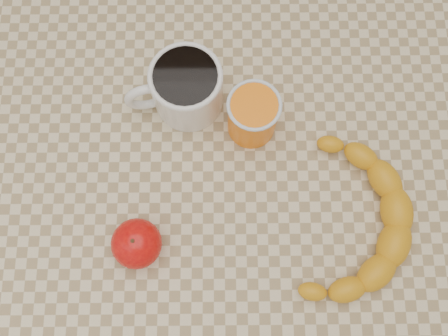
{
  "coord_description": "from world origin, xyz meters",
  "views": [
    {
      "loc": [
        -0.0,
        -0.19,
        1.5
      ],
      "look_at": [
        0.0,
        0.0,
        0.77
      ],
      "focal_mm": 40.0,
      "sensor_mm": 36.0,
      "label": 1
    }
  ],
  "objects_px": {
    "table": "(224,184)",
    "banana": "(353,225)",
    "orange_juice_glass": "(253,116)",
    "coffee_mug": "(185,87)",
    "apple": "(137,244)"
  },
  "relations": [
    {
      "from": "apple",
      "to": "banana",
      "type": "relative_size",
      "value": 0.25
    },
    {
      "from": "apple",
      "to": "banana",
      "type": "xyz_separation_m",
      "value": [
        0.31,
        0.03,
        -0.01
      ]
    },
    {
      "from": "coffee_mug",
      "to": "orange_juice_glass",
      "type": "height_order",
      "value": "same"
    },
    {
      "from": "coffee_mug",
      "to": "apple",
      "type": "xyz_separation_m",
      "value": [
        -0.07,
        -0.23,
        -0.02
      ]
    },
    {
      "from": "table",
      "to": "coffee_mug",
      "type": "xyz_separation_m",
      "value": [
        -0.06,
        0.12,
        0.14
      ]
    },
    {
      "from": "table",
      "to": "coffee_mug",
      "type": "bearing_deg",
      "value": 116.11
    },
    {
      "from": "apple",
      "to": "coffee_mug",
      "type": "bearing_deg",
      "value": 73.81
    },
    {
      "from": "apple",
      "to": "banana",
      "type": "bearing_deg",
      "value": 4.79
    },
    {
      "from": "table",
      "to": "banana",
      "type": "bearing_deg",
      "value": -25.18
    },
    {
      "from": "coffee_mug",
      "to": "banana",
      "type": "distance_m",
      "value": 0.32
    },
    {
      "from": "table",
      "to": "orange_juice_glass",
      "type": "relative_size",
      "value": 8.58
    },
    {
      "from": "table",
      "to": "banana",
      "type": "xyz_separation_m",
      "value": [
        0.19,
        -0.09,
        0.11
      ]
    },
    {
      "from": "table",
      "to": "banana",
      "type": "relative_size",
      "value": 2.28
    },
    {
      "from": "orange_juice_glass",
      "to": "apple",
      "type": "height_order",
      "value": "orange_juice_glass"
    },
    {
      "from": "orange_juice_glass",
      "to": "banana",
      "type": "relative_size",
      "value": 0.27
    }
  ]
}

